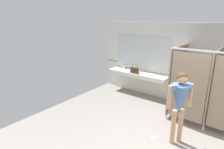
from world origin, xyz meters
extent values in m
cube|color=silver|center=(0.00, 2.66, 1.33)|extent=(7.69, 0.12, 2.66)
cube|color=#9E937F|center=(0.00, 2.60, 1.05)|extent=(7.69, 0.01, 0.06)
cube|color=silver|center=(-2.23, 2.31, 0.77)|extent=(2.31, 0.55, 0.14)
cube|color=silver|center=(-2.23, 2.54, 0.35)|extent=(2.31, 0.08, 0.70)
cube|color=#ADADA8|center=(-3.00, 2.28, 0.79)|extent=(0.42, 0.30, 0.11)
cylinder|color=silver|center=(-3.00, 2.49, 0.89)|extent=(0.04, 0.04, 0.11)
cylinder|color=silver|center=(-3.00, 2.43, 0.94)|extent=(0.03, 0.11, 0.03)
sphere|color=silver|center=(-2.93, 2.50, 0.87)|extent=(0.04, 0.04, 0.04)
cube|color=#ADADA8|center=(-2.23, 2.28, 0.79)|extent=(0.42, 0.30, 0.11)
cylinder|color=silver|center=(-2.23, 2.49, 0.89)|extent=(0.04, 0.04, 0.11)
cylinder|color=silver|center=(-2.23, 2.43, 0.94)|extent=(0.03, 0.11, 0.03)
sphere|color=silver|center=(-2.16, 2.50, 0.87)|extent=(0.04, 0.04, 0.04)
cube|color=#ADADA8|center=(-1.46, 2.28, 0.79)|extent=(0.42, 0.30, 0.11)
cylinder|color=silver|center=(-1.46, 2.49, 0.89)|extent=(0.04, 0.04, 0.11)
cylinder|color=silver|center=(-1.46, 2.43, 0.94)|extent=(0.03, 0.11, 0.03)
sphere|color=silver|center=(-1.39, 2.50, 0.87)|extent=(0.04, 0.04, 0.04)
cube|color=silver|center=(-2.23, 2.59, 1.58)|extent=(2.21, 0.02, 1.17)
cube|color=#84705B|center=(-0.60, 1.85, 1.08)|extent=(0.03, 1.45, 1.91)
cylinder|color=silver|center=(-0.60, 1.19, 0.06)|extent=(0.05, 0.05, 0.12)
cube|color=#84705B|center=(0.39, 1.85, 1.08)|extent=(0.03, 1.45, 1.91)
cylinder|color=silver|center=(0.39, 1.19, 0.06)|extent=(0.05, 0.05, 0.12)
cube|color=#84705B|center=(-0.10, 1.16, 1.08)|extent=(0.92, 0.05, 1.81)
cube|color=#B7BABF|center=(0.39, 1.16, 2.05)|extent=(2.05, 0.04, 0.04)
cylinder|color=tan|center=(0.05, 0.32, 0.42)|extent=(0.11, 0.11, 0.84)
cylinder|color=tan|center=(-0.07, 0.18, 0.42)|extent=(0.11, 0.11, 0.84)
cone|color=#4C6B99|center=(-0.01, 0.25, 1.07)|extent=(0.56, 0.56, 0.71)
cube|color=#4C6B99|center=(-0.01, 0.25, 1.40)|extent=(0.41, 0.45, 0.10)
cylinder|color=tan|center=(0.15, 0.45, 1.16)|extent=(0.08, 0.08, 0.53)
cylinder|color=tan|center=(-0.18, 0.06, 1.16)|extent=(0.08, 0.08, 0.53)
sphere|color=tan|center=(-0.01, 0.25, 1.57)|extent=(0.23, 0.23, 0.23)
sphere|color=#472D19|center=(-0.02, 0.26, 1.59)|extent=(0.23, 0.23, 0.23)
cube|color=#3F2D1E|center=(-2.29, 2.17, 0.94)|extent=(0.29, 0.14, 0.21)
torus|color=#3F2D1E|center=(-2.29, 2.17, 1.09)|extent=(0.22, 0.02, 0.22)
cylinder|color=white|center=(-2.93, 2.47, 0.91)|extent=(0.07, 0.07, 0.15)
cylinder|color=black|center=(-2.93, 2.47, 1.01)|extent=(0.03, 0.03, 0.04)
cylinder|color=white|center=(-2.37, 2.22, 0.89)|extent=(0.07, 0.07, 0.11)
cylinder|color=#B7BABF|center=(-0.49, 0.12, 0.00)|extent=(0.14, 0.14, 0.01)
camera|label=1|loc=(1.10, -3.66, 2.81)|focal=30.29mm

